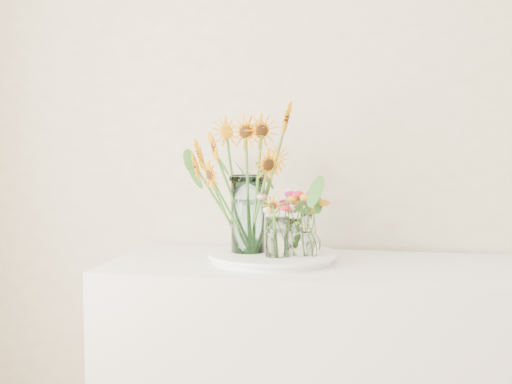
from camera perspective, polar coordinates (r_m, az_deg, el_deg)
The scene contains 9 objects.
tray at distance 2.24m, azimuth 1.46°, elevation -5.83°, with size 0.42×0.42×0.03m, color white.
mason_jar at distance 2.22m, azimuth -0.72°, elevation -1.97°, with size 0.12×0.12×0.28m, color #AAE0E2.
sunflower_bouquet at distance 2.21m, azimuth -0.72°, elevation 1.28°, with size 0.67×0.67×0.53m, color #FF9F05, non-canonical shape.
small_vase_a at distance 2.14m, azimuth 1.91°, elevation -4.07°, with size 0.08×0.08×0.14m, color white.
wildflower_posy_a at distance 2.14m, azimuth 1.91°, elevation -2.88°, with size 0.20×0.20×0.23m, color orange, non-canonical shape.
small_vase_b at distance 2.17m, azimuth 4.49°, elevation -3.87°, with size 0.10×0.10×0.15m, color white, non-canonical shape.
wildflower_posy_b at distance 2.17m, azimuth 4.50°, elevation -2.69°, with size 0.19×0.19×0.24m, color orange, non-canonical shape.
small_vase_c at distance 2.32m, azimuth 3.61°, elevation -3.74°, with size 0.06×0.06×0.11m, color white.
wildflower_posy_c at distance 2.31m, azimuth 3.62°, elevation -2.64°, with size 0.17×0.17×0.20m, color orange, non-canonical shape.
Camera 1 is at (-0.12, -0.23, 1.31)m, focal length 45.00 mm.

